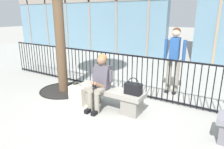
% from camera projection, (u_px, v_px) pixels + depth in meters
% --- Properties ---
extents(ground_plane, '(60.00, 60.00, 0.00)m').
position_uv_depth(ground_plane, '(110.00, 107.00, 4.64)').
color(ground_plane, '#9E9B93').
extents(stone_bench, '(1.60, 0.44, 0.45)m').
position_uv_depth(stone_bench, '(110.00, 96.00, 4.57)').
color(stone_bench, gray).
rests_on(stone_bench, ground).
extents(seated_person_with_phone, '(0.52, 0.66, 1.21)m').
position_uv_depth(seated_person_with_phone, '(100.00, 80.00, 4.44)').
color(seated_person_with_phone, gray).
rests_on(seated_person_with_phone, ground).
extents(handbag_on_bench, '(0.35, 0.18, 0.35)m').
position_uv_depth(handbag_on_bench, '(133.00, 88.00, 4.18)').
color(handbag_on_bench, black).
rests_on(handbag_on_bench, stone_bench).
extents(shopping_bag, '(0.39, 0.15, 0.54)m').
position_uv_depth(shopping_bag, '(77.00, 95.00, 4.74)').
color(shopping_bag, beige).
rests_on(shopping_bag, ground).
extents(bystander_at_railing, '(0.55, 0.40, 1.71)m').
position_uv_depth(bystander_at_railing, '(174.00, 56.00, 5.26)').
color(bystander_at_railing, gray).
rests_on(bystander_at_railing, ground).
extents(plaza_railing, '(9.08, 0.04, 1.05)m').
position_uv_depth(plaza_railing, '(130.00, 75.00, 5.27)').
color(plaza_railing, black).
rests_on(plaza_railing, ground).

